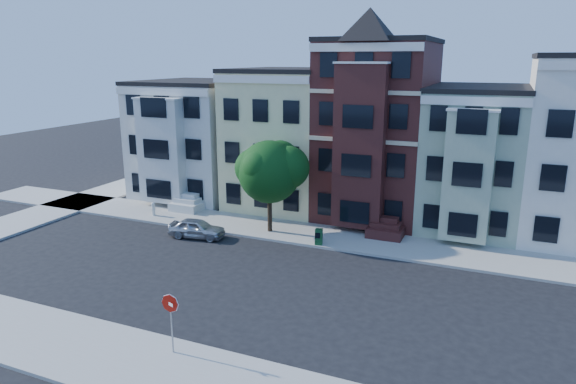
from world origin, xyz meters
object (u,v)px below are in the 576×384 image
at_px(parked_car, 197,228).
at_px(fire_hydrant, 153,210).
at_px(street_tree, 269,176).
at_px(stop_sign, 171,320).
at_px(newspaper_box, 319,237).

xyz_separation_m(parked_car, fire_hydrant, (-5.18, 2.41, -0.08)).
xyz_separation_m(street_tree, parked_car, (-3.90, -2.56, -3.19)).
height_order(street_tree, fire_hydrant, street_tree).
relative_size(street_tree, stop_sign, 2.69).
distance_m(street_tree, fire_hydrant, 9.65).
bearing_deg(fire_hydrant, parked_car, -24.95).
xyz_separation_m(street_tree, fire_hydrant, (-9.07, -0.15, -3.27)).
relative_size(street_tree, fire_hydrant, 9.53).
height_order(parked_car, fire_hydrant, parked_car).
height_order(newspaper_box, stop_sign, stop_sign).
bearing_deg(street_tree, stop_sign, -79.72).
distance_m(street_tree, newspaper_box, 5.03).
bearing_deg(stop_sign, street_tree, 121.36).
bearing_deg(street_tree, parked_car, -146.66).
bearing_deg(parked_car, fire_hydrant, 56.83).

